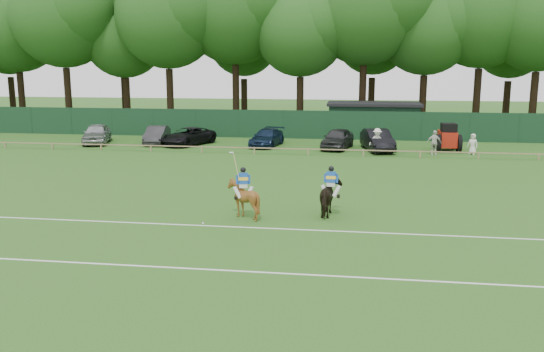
% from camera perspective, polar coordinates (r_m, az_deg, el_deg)
% --- Properties ---
extents(ground, '(160.00, 160.00, 0.00)m').
position_cam_1_polar(ground, '(24.88, -2.14, -4.48)').
color(ground, '#1E4C14').
rests_on(ground, ground).
extents(horse_dark, '(0.99, 2.03, 1.69)m').
position_cam_1_polar(horse_dark, '(25.68, 5.83, -2.08)').
color(horse_dark, black).
rests_on(horse_dark, ground).
extents(horse_chestnut, '(1.69, 1.81, 1.70)m').
position_cam_1_polar(horse_chestnut, '(25.25, -2.85, -2.25)').
color(horse_chestnut, brown).
rests_on(horse_chestnut, ground).
extents(sedan_silver, '(3.22, 5.20, 1.65)m').
position_cam_1_polar(sedan_silver, '(50.19, -16.96, 4.04)').
color(sedan_silver, '#9C9EA1').
rests_on(sedan_silver, ground).
extents(sedan_grey, '(2.12, 4.58, 1.45)m').
position_cam_1_polar(sedan_grey, '(48.85, -11.33, 4.00)').
color(sedan_grey, '#2E2D30').
rests_on(sedan_grey, ground).
extents(suv_black, '(4.20, 5.59, 1.41)m').
position_cam_1_polar(suv_black, '(47.73, -8.30, 3.91)').
color(suv_black, black).
rests_on(suv_black, ground).
extents(sedan_navy, '(2.64, 4.97, 1.37)m').
position_cam_1_polar(sedan_navy, '(46.58, -0.52, 3.82)').
color(sedan_navy, '#12213B').
rests_on(sedan_navy, ground).
extents(hatch_grey, '(2.81, 4.96, 1.59)m').
position_cam_1_polar(hatch_grey, '(45.42, 6.50, 3.70)').
color(hatch_grey, '#2B2C2E').
rests_on(hatch_grey, ground).
extents(estate_black, '(2.70, 5.19, 1.63)m').
position_cam_1_polar(estate_black, '(44.91, 10.40, 3.52)').
color(estate_black, black).
rests_on(estate_black, ground).
extents(spectator_left, '(1.34, 0.96, 1.87)m').
position_cam_1_polar(spectator_left, '(43.53, 10.37, 3.44)').
color(spectator_left, silver).
rests_on(spectator_left, ground).
extents(spectator_mid, '(1.09, 0.51, 1.81)m').
position_cam_1_polar(spectator_mid, '(43.73, 15.75, 3.19)').
color(spectator_mid, beige).
rests_on(spectator_mid, ground).
extents(spectator_right, '(0.89, 0.79, 1.53)m').
position_cam_1_polar(spectator_right, '(44.90, 19.26, 3.01)').
color(spectator_right, silver).
rests_on(spectator_right, ground).
extents(rider_dark, '(0.94, 0.38, 1.41)m').
position_cam_1_polar(rider_dark, '(25.51, 5.86, -0.45)').
color(rider_dark, silver).
rests_on(rider_dark, ground).
extents(rider_chestnut, '(0.97, 0.51, 2.05)m').
position_cam_1_polar(rider_chestnut, '(25.07, -2.88, -0.56)').
color(rider_chestnut, silver).
rests_on(rider_chestnut, ground).
extents(polo_ball, '(0.09, 0.09, 0.09)m').
position_cam_1_polar(polo_ball, '(24.54, -6.84, -4.67)').
color(polo_ball, silver).
rests_on(polo_ball, ground).
extents(pitch_lines, '(60.00, 5.10, 0.01)m').
position_cam_1_polar(pitch_lines, '(21.60, -3.82, -6.96)').
color(pitch_lines, silver).
rests_on(pitch_lines, ground).
extents(pitch_rail, '(62.10, 0.10, 0.50)m').
position_cam_1_polar(pitch_rail, '(42.25, 2.25, 2.71)').
color(pitch_rail, '#997F5B').
rests_on(pitch_rail, ground).
extents(perimeter_fence, '(92.08, 0.08, 2.50)m').
position_cam_1_polar(perimeter_fence, '(51.03, 3.32, 5.10)').
color(perimeter_fence, '#14351E').
rests_on(perimeter_fence, ground).
extents(utility_shed, '(8.40, 4.40, 3.04)m').
position_cam_1_polar(utility_shed, '(53.82, 10.02, 5.58)').
color(utility_shed, '#14331E').
rests_on(utility_shed, ground).
extents(tree_row, '(96.00, 12.00, 21.00)m').
position_cam_1_polar(tree_row, '(58.98, 5.93, 4.68)').
color(tree_row, '#26561C').
rests_on(tree_row, ground).
extents(tractor, '(1.83, 2.60, 2.16)m').
position_cam_1_polar(tractor, '(45.81, 17.01, 3.62)').
color(tractor, '#A81D0F').
rests_on(tractor, ground).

